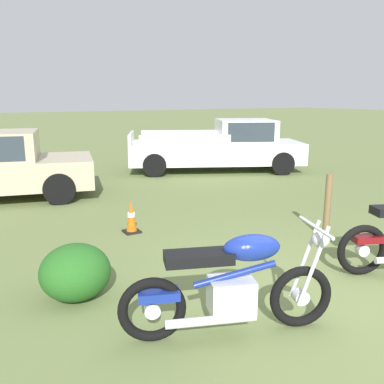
{
  "coord_description": "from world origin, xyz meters",
  "views": [
    {
      "loc": [
        -3.42,
        -2.81,
        2.12
      ],
      "look_at": [
        -0.46,
        2.27,
        0.76
      ],
      "focal_mm": 38.53,
      "sensor_mm": 36.0,
      "label": 1
    }
  ],
  "objects_px": {
    "motorcycle_blue": "(232,285)",
    "traffic_cone": "(131,218)",
    "shrub_low": "(75,272)",
    "fence_post_wooden": "(327,207)",
    "pickup_truck_white": "(224,145)"
  },
  "relations": [
    {
      "from": "motorcycle_blue",
      "to": "traffic_cone",
      "type": "height_order",
      "value": "motorcycle_blue"
    },
    {
      "from": "shrub_low",
      "to": "traffic_cone",
      "type": "relative_size",
      "value": 1.41
    },
    {
      "from": "fence_post_wooden",
      "to": "shrub_low",
      "type": "bearing_deg",
      "value": -179.75
    },
    {
      "from": "motorcycle_blue",
      "to": "fence_post_wooden",
      "type": "xyz_separation_m",
      "value": [
        2.79,
        1.41,
        0.02
      ]
    },
    {
      "from": "pickup_truck_white",
      "to": "fence_post_wooden",
      "type": "xyz_separation_m",
      "value": [
        -2.06,
        -5.74,
        -0.25
      ]
    },
    {
      "from": "shrub_low",
      "to": "traffic_cone",
      "type": "xyz_separation_m",
      "value": [
        1.36,
        1.78,
        -0.06
      ]
    },
    {
      "from": "motorcycle_blue",
      "to": "fence_post_wooden",
      "type": "height_order",
      "value": "motorcycle_blue"
    },
    {
      "from": "motorcycle_blue",
      "to": "shrub_low",
      "type": "relative_size",
      "value": 2.53
    },
    {
      "from": "fence_post_wooden",
      "to": "traffic_cone",
      "type": "height_order",
      "value": "fence_post_wooden"
    },
    {
      "from": "pickup_truck_white",
      "to": "fence_post_wooden",
      "type": "height_order",
      "value": "pickup_truck_white"
    },
    {
      "from": "fence_post_wooden",
      "to": "traffic_cone",
      "type": "bearing_deg",
      "value": 144.55
    },
    {
      "from": "pickup_truck_white",
      "to": "shrub_low",
      "type": "distance_m",
      "value": 8.25
    },
    {
      "from": "pickup_truck_white",
      "to": "traffic_cone",
      "type": "bearing_deg",
      "value": -113.07
    },
    {
      "from": "motorcycle_blue",
      "to": "pickup_truck_white",
      "type": "height_order",
      "value": "pickup_truck_white"
    },
    {
      "from": "traffic_cone",
      "to": "motorcycle_blue",
      "type": "bearing_deg",
      "value": -95.64
    }
  ]
}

